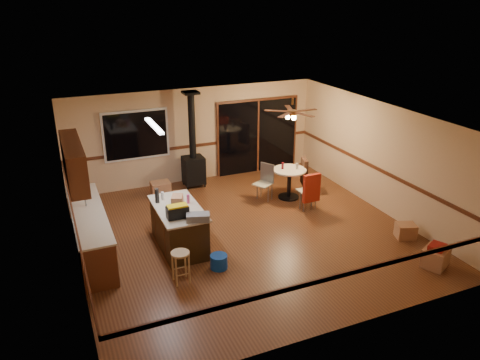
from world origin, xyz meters
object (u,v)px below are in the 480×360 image
toolbox_grey (198,217)px  toolbox_black (178,212)px  dining_table (289,179)px  box_corner_b (406,231)px  chair_right (305,172)px  chair_near (311,188)px  wood_stove (193,161)px  box_under_window (161,189)px  box_corner_a (436,257)px  kitchen_island (179,227)px  chair_left (265,178)px  blue_bucket (219,262)px  bar_stool (181,267)px

toolbox_grey → toolbox_black: bearing=139.8°
dining_table → box_corner_b: 3.18m
chair_right → chair_near: bearing=-113.1°
wood_stove → box_under_window: 1.20m
box_under_window → box_corner_a: box_under_window is taller
kitchen_island → dining_table: 3.56m
wood_stove → chair_near: bearing=-51.1°
chair_left → box_corner_b: bearing=-57.8°
dining_table → chair_left: 0.63m
toolbox_grey → box_under_window: bearing=88.5°
dining_table → box_under_window: 3.34m
chair_right → box_under_window: 3.79m
blue_bucket → chair_left: chair_left is taller
wood_stove → dining_table: bearing=-40.8°
bar_stool → chair_left: (3.03, 2.73, 0.28)m
toolbox_grey → chair_left: bearing=41.3°
chair_near → box_under_window: size_ratio=1.43×
bar_stool → dining_table: dining_table is taller
kitchen_island → toolbox_grey: 0.91m
box_corner_b → kitchen_island: bearing=161.3°
kitchen_island → chair_near: chair_near is taller
chair_left → box_corner_a: 4.48m
kitchen_island → chair_right: (3.83, 1.43, 0.14)m
box_corner_a → dining_table: bearing=104.6°
blue_bucket → chair_right: (3.37, 2.53, 0.46)m
dining_table → chair_near: 0.89m
dining_table → kitchen_island: bearing=-158.2°
toolbox_black → chair_right: toolbox_black is taller
wood_stove → bar_stool: size_ratio=4.08×
toolbox_black → bar_stool: 1.10m
toolbox_black → chair_near: size_ratio=0.60×
toolbox_grey → wood_stove: bearing=73.7°
wood_stove → blue_bucket: size_ratio=7.56×
kitchen_island → chair_right: 4.09m
toolbox_black → box_corner_b: toolbox_black is taller
wood_stove → chair_right: bearing=-32.7°
wood_stove → chair_near: size_ratio=3.60×
bar_stool → chair_right: size_ratio=0.88×
bar_stool → chair_right: chair_right is taller
toolbox_grey → toolbox_black: size_ratio=1.05×
wood_stove → box_corner_a: (3.04, -5.72, -0.54)m
wood_stove → bar_stool: wood_stove is taller
kitchen_island → box_under_window: bearing=84.0°
kitchen_island → box_corner_b: 4.86m
toolbox_black → chair_left: (2.82, 1.92, -0.43)m
blue_bucket → chair_right: chair_right is taller
dining_table → box_under_window: dining_table is taller
chair_right → toolbox_black: bearing=-154.6°
dining_table → chair_near: size_ratio=1.22×
toolbox_grey → blue_bucket: toolbox_grey is taller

